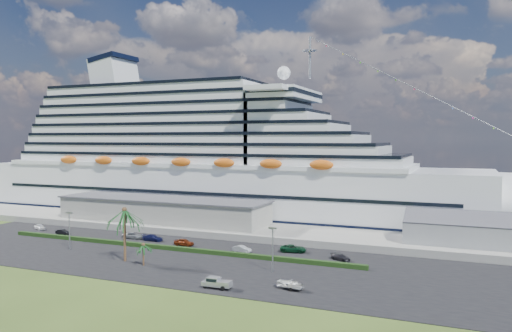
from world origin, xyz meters
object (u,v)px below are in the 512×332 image
at_px(parked_car_3, 153,238).
at_px(pickup_truck, 216,282).
at_px(cruise_ship, 214,163).
at_px(boat_trailer, 290,283).

relative_size(parked_car_3, pickup_truck, 1.01).
bearing_deg(pickup_truck, cruise_ship, 118.01).
xyz_separation_m(cruise_ship, parked_car_3, (5.18, -41.29, -15.83)).
distance_m(cruise_ship, pickup_truck, 79.61).
relative_size(cruise_ship, parked_car_3, 37.16).
height_order(parked_car_3, boat_trailer, boat_trailer).
bearing_deg(boat_trailer, cruise_ship, 126.47).
bearing_deg(cruise_ship, pickup_truck, -61.99).
height_order(cruise_ship, parked_car_3, cruise_ship).
height_order(pickup_truck, boat_trailer, pickup_truck).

